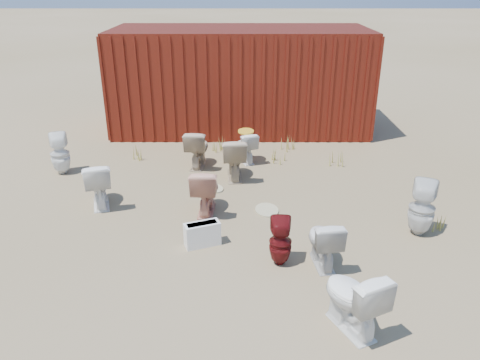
{
  "coord_description": "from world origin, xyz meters",
  "views": [
    {
      "loc": [
        0.02,
        -6.19,
        3.55
      ],
      "look_at": [
        0.0,
        0.6,
        0.55
      ],
      "focal_mm": 35.0,
      "sensor_mm": 36.0,
      "label": 1
    }
  ],
  "objects_px": {
    "toilet_front_a": "(98,183)",
    "toilet_front_c": "(323,241)",
    "toilet_front_e": "(353,298)",
    "toilet_back_e": "(422,208)",
    "loose_tank": "(202,234)",
    "toilet_back_yellowlid": "(246,147)",
    "shipping_container": "(240,79)",
    "toilet_front_pink": "(205,190)",
    "toilet_back_beige_right": "(197,148)",
    "toilet_front_maroon": "(280,242)",
    "toilet_back_beige_left": "(234,158)",
    "toilet_back_a": "(60,154)"
  },
  "relations": [
    {
      "from": "toilet_front_e",
      "to": "toilet_back_a",
      "type": "bearing_deg",
      "value": -68.85
    },
    {
      "from": "toilet_front_maroon",
      "to": "toilet_front_e",
      "type": "xyz_separation_m",
      "value": [
        0.67,
        -1.24,
        0.06
      ]
    },
    {
      "from": "toilet_front_pink",
      "to": "toilet_back_e",
      "type": "bearing_deg",
      "value": 170.18
    },
    {
      "from": "toilet_front_pink",
      "to": "toilet_back_yellowlid",
      "type": "xyz_separation_m",
      "value": [
        0.67,
        2.22,
        -0.06
      ]
    },
    {
      "from": "toilet_front_e",
      "to": "toilet_back_beige_right",
      "type": "distance_m",
      "value": 5.14
    },
    {
      "from": "toilet_front_pink",
      "to": "toilet_back_yellowlid",
      "type": "distance_m",
      "value": 2.32
    },
    {
      "from": "toilet_front_maroon",
      "to": "toilet_front_c",
      "type": "bearing_deg",
      "value": -178.84
    },
    {
      "from": "toilet_back_yellowlid",
      "to": "toilet_front_a",
      "type": "bearing_deg",
      "value": 20.66
    },
    {
      "from": "toilet_back_beige_left",
      "to": "toilet_back_a",
      "type": "bearing_deg",
      "value": -7.01
    },
    {
      "from": "toilet_front_c",
      "to": "toilet_front_e",
      "type": "relative_size",
      "value": 0.88
    },
    {
      "from": "toilet_front_e",
      "to": "toilet_back_beige_left",
      "type": "distance_m",
      "value": 4.33
    },
    {
      "from": "toilet_front_a",
      "to": "toilet_front_maroon",
      "type": "relative_size",
      "value": 1.17
    },
    {
      "from": "shipping_container",
      "to": "toilet_back_yellowlid",
      "type": "distance_m",
      "value": 2.55
    },
    {
      "from": "toilet_front_a",
      "to": "toilet_back_yellowlid",
      "type": "distance_m",
      "value": 3.16
    },
    {
      "from": "toilet_front_e",
      "to": "toilet_back_e",
      "type": "xyz_separation_m",
      "value": [
        1.45,
        2.04,
        0.03
      ]
    },
    {
      "from": "shipping_container",
      "to": "toilet_back_beige_left",
      "type": "bearing_deg",
      "value": -92.03
    },
    {
      "from": "toilet_front_pink",
      "to": "loose_tank",
      "type": "relative_size",
      "value": 1.54
    },
    {
      "from": "toilet_front_pink",
      "to": "loose_tank",
      "type": "height_order",
      "value": "toilet_front_pink"
    },
    {
      "from": "shipping_container",
      "to": "toilet_front_pink",
      "type": "height_order",
      "value": "shipping_container"
    },
    {
      "from": "toilet_back_beige_right",
      "to": "loose_tank",
      "type": "bearing_deg",
      "value": 101.97
    },
    {
      "from": "toilet_front_c",
      "to": "toilet_front_e",
      "type": "height_order",
      "value": "toilet_front_e"
    },
    {
      "from": "loose_tank",
      "to": "toilet_front_c",
      "type": "bearing_deg",
      "value": -37.62
    },
    {
      "from": "toilet_front_e",
      "to": "toilet_back_yellowlid",
      "type": "relative_size",
      "value": 1.23
    },
    {
      "from": "toilet_back_beige_left",
      "to": "loose_tank",
      "type": "distance_m",
      "value": 2.47
    },
    {
      "from": "toilet_front_a",
      "to": "loose_tank",
      "type": "xyz_separation_m",
      "value": [
        1.81,
        -1.28,
        -0.21
      ]
    },
    {
      "from": "shipping_container",
      "to": "toilet_front_maroon",
      "type": "distance_m",
      "value": 6.2
    },
    {
      "from": "toilet_front_maroon",
      "to": "toilet_back_beige_left",
      "type": "height_order",
      "value": "toilet_back_beige_left"
    },
    {
      "from": "shipping_container",
      "to": "toilet_front_pink",
      "type": "xyz_separation_m",
      "value": [
        -0.55,
        -4.62,
        -0.82
      ]
    },
    {
      "from": "toilet_front_pink",
      "to": "toilet_back_e",
      "type": "xyz_separation_m",
      "value": [
        3.21,
        -0.71,
        0.03
      ]
    },
    {
      "from": "toilet_front_e",
      "to": "loose_tank",
      "type": "xyz_separation_m",
      "value": [
        -1.73,
        1.7,
        -0.22
      ]
    },
    {
      "from": "shipping_container",
      "to": "toilet_back_yellowlid",
      "type": "height_order",
      "value": "shipping_container"
    },
    {
      "from": "toilet_front_a",
      "to": "toilet_front_c",
      "type": "xyz_separation_m",
      "value": [
        3.43,
        -1.75,
        -0.04
      ]
    },
    {
      "from": "toilet_front_c",
      "to": "toilet_back_e",
      "type": "distance_m",
      "value": 1.76
    },
    {
      "from": "shipping_container",
      "to": "toilet_back_beige_left",
      "type": "xyz_separation_m",
      "value": [
        -0.11,
        -3.24,
        -0.8
      ]
    },
    {
      "from": "toilet_front_e",
      "to": "toilet_back_a",
      "type": "distance_m",
      "value": 6.36
    },
    {
      "from": "toilet_back_e",
      "to": "toilet_front_e",
      "type": "bearing_deg",
      "value": 78.68
    },
    {
      "from": "toilet_front_c",
      "to": "toilet_back_yellowlid",
      "type": "height_order",
      "value": "toilet_front_c"
    },
    {
      "from": "toilet_front_c",
      "to": "loose_tank",
      "type": "relative_size",
      "value": 1.39
    },
    {
      "from": "shipping_container",
      "to": "toilet_back_beige_right",
      "type": "xyz_separation_m",
      "value": [
        -0.85,
        -2.65,
        -0.82
      ]
    },
    {
      "from": "toilet_front_maroon",
      "to": "toilet_back_beige_right",
      "type": "xyz_separation_m",
      "value": [
        -1.39,
        3.46,
        0.05
      ]
    },
    {
      "from": "toilet_back_yellowlid",
      "to": "shipping_container",
      "type": "bearing_deg",
      "value": -105.54
    },
    {
      "from": "toilet_front_pink",
      "to": "toilet_front_e",
      "type": "distance_m",
      "value": 3.26
    },
    {
      "from": "toilet_front_c",
      "to": "toilet_back_beige_left",
      "type": "height_order",
      "value": "toilet_back_beige_left"
    },
    {
      "from": "toilet_front_pink",
      "to": "toilet_front_maroon",
      "type": "distance_m",
      "value": 1.85
    },
    {
      "from": "toilet_front_a",
      "to": "toilet_front_e",
      "type": "relative_size",
      "value": 0.99
    },
    {
      "from": "toilet_front_maroon",
      "to": "toilet_back_yellowlid",
      "type": "xyz_separation_m",
      "value": [
        -0.42,
        3.72,
        -0.01
      ]
    },
    {
      "from": "toilet_front_a",
      "to": "loose_tank",
      "type": "height_order",
      "value": "toilet_front_a"
    },
    {
      "from": "toilet_front_pink",
      "to": "toilet_front_e",
      "type": "xyz_separation_m",
      "value": [
        1.76,
        -2.74,
        0.01
      ]
    },
    {
      "from": "shipping_container",
      "to": "toilet_back_e",
      "type": "relative_size",
      "value": 7.18
    },
    {
      "from": "toilet_front_a",
      "to": "toilet_back_beige_right",
      "type": "distance_m",
      "value": 2.28
    }
  ]
}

